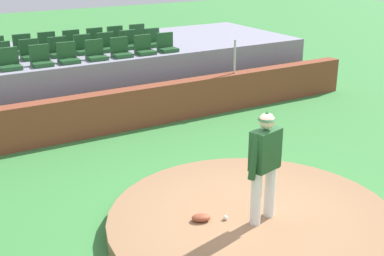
# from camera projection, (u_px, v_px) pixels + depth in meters

# --- Properties ---
(ground_plane) EXTENTS (60.00, 60.00, 0.00)m
(ground_plane) POSITION_uv_depth(u_px,v_px,m) (253.00, 229.00, 8.34)
(ground_plane) COLOR #3B833D
(pitchers_mound) EXTENTS (4.69, 4.69, 0.25)m
(pitchers_mound) POSITION_uv_depth(u_px,v_px,m) (253.00, 223.00, 8.29)
(pitchers_mound) COLOR #936B49
(pitchers_mound) RESTS_ON ground_plane
(pitcher) EXTENTS (0.75, 0.38, 1.80)m
(pitcher) POSITION_uv_depth(u_px,v_px,m) (265.00, 159.00, 7.79)
(pitcher) COLOR silver
(pitcher) RESTS_ON pitchers_mound
(baseball) EXTENTS (0.07, 0.07, 0.07)m
(baseball) POSITION_uv_depth(u_px,v_px,m) (225.00, 218.00, 8.12)
(baseball) COLOR white
(baseball) RESTS_ON pitchers_mound
(fielding_glove) EXTENTS (0.35, 0.30, 0.11)m
(fielding_glove) POSITION_uv_depth(u_px,v_px,m) (201.00, 218.00, 8.08)
(fielding_glove) COLOR brown
(fielding_glove) RESTS_ON pitchers_mound
(brick_barrier) EXTENTS (14.54, 0.40, 1.00)m
(brick_barrier) POSITION_uv_depth(u_px,v_px,m) (117.00, 111.00, 12.59)
(brick_barrier) COLOR brown
(brick_barrier) RESTS_ON ground_plane
(fence_post_right) EXTENTS (0.06, 0.06, 0.92)m
(fence_post_right) POSITION_uv_depth(u_px,v_px,m) (235.00, 57.00, 13.95)
(fence_post_right) COLOR silver
(fence_post_right) RESTS_ON brick_barrier
(bleacher_platform) EXTENTS (13.39, 4.24, 1.53)m
(bleacher_platform) POSITION_uv_depth(u_px,v_px,m) (77.00, 75.00, 14.84)
(bleacher_platform) COLOR gray
(bleacher_platform) RESTS_ON ground_plane
(stadium_chair_0) EXTENTS (0.48, 0.44, 0.50)m
(stadium_chair_0) POSITION_uv_depth(u_px,v_px,m) (9.00, 63.00, 12.24)
(stadium_chair_0) COLOR #235129
(stadium_chair_0) RESTS_ON bleacher_platform
(stadium_chair_1) EXTENTS (0.48, 0.44, 0.50)m
(stadium_chair_1) POSITION_uv_depth(u_px,v_px,m) (41.00, 59.00, 12.59)
(stadium_chair_1) COLOR #235129
(stadium_chair_1) RESTS_ON bleacher_platform
(stadium_chair_2) EXTENTS (0.48, 0.44, 0.50)m
(stadium_chair_2) POSITION_uv_depth(u_px,v_px,m) (68.00, 56.00, 12.91)
(stadium_chair_2) COLOR #235129
(stadium_chair_2) RESTS_ON bleacher_platform
(stadium_chair_3) EXTENTS (0.48, 0.44, 0.50)m
(stadium_chair_3) POSITION_uv_depth(u_px,v_px,m) (96.00, 53.00, 13.25)
(stadium_chair_3) COLOR #235129
(stadium_chair_3) RESTS_ON bleacher_platform
(stadium_chair_4) EXTENTS (0.48, 0.44, 0.50)m
(stadium_chair_4) POSITION_uv_depth(u_px,v_px,m) (121.00, 51.00, 13.58)
(stadium_chair_4) COLOR #235129
(stadium_chair_4) RESTS_ON bleacher_platform
(stadium_chair_5) EXTENTS (0.48, 0.44, 0.50)m
(stadium_chair_5) POSITION_uv_depth(u_px,v_px,m) (144.00, 48.00, 13.92)
(stadium_chair_5) COLOR #235129
(stadium_chair_5) RESTS_ON bleacher_platform
(stadium_chair_6) EXTENTS (0.48, 0.44, 0.50)m
(stadium_chair_6) POSITION_uv_depth(u_px,v_px,m) (167.00, 46.00, 14.26)
(stadium_chair_6) COLOR #235129
(stadium_chair_6) RESTS_ON bleacher_platform
(stadium_chair_7) EXTENTS (0.48, 0.44, 0.50)m
(stadium_chair_7) POSITION_uv_depth(u_px,v_px,m) (2.00, 56.00, 12.96)
(stadium_chair_7) COLOR #235129
(stadium_chair_7) RESTS_ON bleacher_platform
(stadium_chair_8) EXTENTS (0.48, 0.44, 0.50)m
(stadium_chair_8) POSITION_uv_depth(u_px,v_px,m) (30.00, 53.00, 13.30)
(stadium_chair_8) COLOR #235129
(stadium_chair_8) RESTS_ON bleacher_platform
(stadium_chair_9) EXTENTS (0.48, 0.44, 0.50)m
(stadium_chair_9) POSITION_uv_depth(u_px,v_px,m) (59.00, 50.00, 13.63)
(stadium_chair_9) COLOR #235129
(stadium_chair_9) RESTS_ON bleacher_platform
(stadium_chair_10) EXTENTS (0.48, 0.44, 0.50)m
(stadium_chair_10) POSITION_uv_depth(u_px,v_px,m) (84.00, 48.00, 13.98)
(stadium_chair_10) COLOR #235129
(stadium_chair_10) RESTS_ON bleacher_platform
(stadium_chair_11) EXTENTS (0.48, 0.44, 0.50)m
(stadium_chair_11) POSITION_uv_depth(u_px,v_px,m) (107.00, 45.00, 14.30)
(stadium_chair_11) COLOR #235129
(stadium_chair_11) RESTS_ON bleacher_platform
(stadium_chair_12) EXTENTS (0.48, 0.44, 0.50)m
(stadium_chair_12) POSITION_uv_depth(u_px,v_px,m) (129.00, 43.00, 14.66)
(stadium_chair_12) COLOR #235129
(stadium_chair_12) RESTS_ON bleacher_platform
(stadium_chair_13) EXTENTS (0.48, 0.44, 0.50)m
(stadium_chair_13) POSITION_uv_depth(u_px,v_px,m) (153.00, 41.00, 14.97)
(stadium_chair_13) COLOR #235129
(stadium_chair_13) RESTS_ON bleacher_platform
(stadium_chair_15) EXTENTS (0.48, 0.44, 0.50)m
(stadium_chair_15) POSITION_uv_depth(u_px,v_px,m) (23.00, 47.00, 14.03)
(stadium_chair_15) COLOR #235129
(stadium_chair_15) RESTS_ON bleacher_platform
(stadium_chair_16) EXTENTS (0.48, 0.44, 0.50)m
(stadium_chair_16) POSITION_uv_depth(u_px,v_px,m) (48.00, 45.00, 14.37)
(stadium_chair_16) COLOR #235129
(stadium_chair_16) RESTS_ON bleacher_platform
(stadium_chair_17) EXTENTS (0.48, 0.44, 0.50)m
(stadium_chair_17) POSITION_uv_depth(u_px,v_px,m) (73.00, 43.00, 14.68)
(stadium_chair_17) COLOR #235129
(stadium_chair_17) RESTS_ON bleacher_platform
(stadium_chair_18) EXTENTS (0.48, 0.44, 0.50)m
(stadium_chair_18) POSITION_uv_depth(u_px,v_px,m) (96.00, 40.00, 15.04)
(stadium_chair_18) COLOR #235129
(stadium_chair_18) RESTS_ON bleacher_platform
(stadium_chair_19) EXTENTS (0.48, 0.44, 0.50)m
(stadium_chair_19) POSITION_uv_depth(u_px,v_px,m) (117.00, 38.00, 15.37)
(stadium_chair_19) COLOR #235129
(stadium_chair_19) RESTS_ON bleacher_platform
(stadium_chair_20) EXTENTS (0.48, 0.44, 0.50)m
(stadium_chair_20) POSITION_uv_depth(u_px,v_px,m) (139.00, 36.00, 15.73)
(stadium_chair_20) COLOR #235129
(stadium_chair_20) RESTS_ON bleacher_platform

